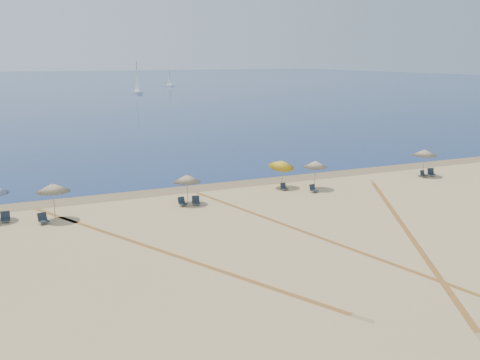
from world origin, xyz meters
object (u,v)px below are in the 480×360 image
Objects in this scene: chair_6 at (313,189)px; chair_8 at (431,173)px; umbrella_1 at (53,188)px; chair_1 at (5,218)px; umbrella_4 at (315,164)px; chair_3 at (182,202)px; sailboat_1 at (137,84)px; sailboat_2 at (170,81)px; umbrella_3 at (281,164)px; chair_7 at (423,174)px; umbrella_5 at (424,152)px; chair_2 at (43,219)px; chair_5 at (284,187)px; chair_4 at (196,201)px; umbrella_2 at (187,178)px.

chair_6 is 0.83× the size of chair_8.
umbrella_1 is 3.55× the size of chair_1.
umbrella_4 reaches higher than chair_3.
sailboat_1 is at bearing 82.84° from umbrella_4.
sailboat_2 reaches higher than umbrella_1.
umbrella_3 is at bearing 5.81° from umbrella_1.
chair_7 is 128.14m from sailboat_1.
umbrella_5 is 3.85× the size of chair_7.
sailboat_2 is at bearing 58.30° from sailboat_1.
chair_1 is at bearing -107.76° from sailboat_1.
sailboat_2 reaches higher than chair_6.
sailboat_1 is (3.41, 128.02, 2.55)m from chair_8.
chair_2 is 172.65m from sailboat_2.
chair_1 is at bearing 176.99° from chair_5.
chair_7 is (33.44, 0.78, -0.05)m from chair_2.
umbrella_5 is 12.91m from chair_6.
chair_5 is at bearing -5.88° from chair_3.
umbrella_1 is at bearing 20.01° from chair_2.
umbrella_1 is 3.10× the size of chair_2.
chair_1 is 172.11m from sailboat_2.
chair_5 is at bearing 3.15° from umbrella_1.
chair_6 is (23.33, -1.45, -0.03)m from chair_1.
sailboat_1 is (40.12, 127.40, 2.55)m from chair_1.
chair_8 is at bearing 13.55° from chair_4.
umbrella_1 is at bearing 172.07° from chair_7.
chair_8 is 0.14× the size of sailboat_2.
chair_2 is (-0.82, -0.59, -1.96)m from umbrella_1.
umbrella_2 is 3.06× the size of chair_3.
umbrella_5 is 127.72m from sailboat_1.
chair_8 is at bearing -6.39° from chair_6.
umbrella_1 is 3.93× the size of chair_7.
umbrella_3 is 1.01× the size of umbrella_5.
umbrella_3 is 0.41× the size of sailboat_2.
umbrella_1 is at bearing -179.00° from umbrella_5.
sailboat_1 is 39.44m from sailboat_2.
chair_6 is at bearing -158.10° from chair_8.
sailboat_1 is at bearing 79.77° from chair_7.
umbrella_1 is 33.65m from chair_8.
chair_1 is at bearing 178.81° from umbrella_4.
chair_4 is at bearing -174.28° from chair_5.
chair_4 reaches higher than chair_5.
umbrella_4 is 4.03× the size of chair_5.
sailboat_2 reaches higher than chair_3.
chair_1 is at bearing 179.59° from umbrella_5.
chair_8 is 128.09m from sailboat_1.
umbrella_5 is at bearing -5.19° from chair_5.
sailboat_1 reaches higher than umbrella_1.
umbrella_2 reaches higher than chair_8.
chair_6 reaches higher than chair_5.
umbrella_5 reaches higher than chair_4.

